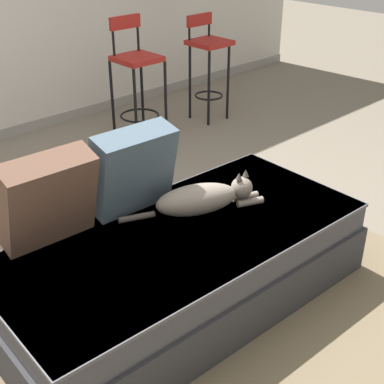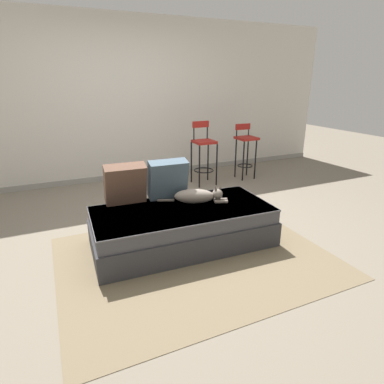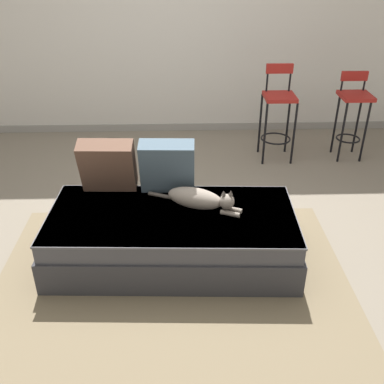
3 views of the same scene
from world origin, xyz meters
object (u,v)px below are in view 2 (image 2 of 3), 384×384
object	(u,v)px
throw_pillow_middle	(168,179)
bar_stool_near_window	(204,150)
throw_pillow_corner	(125,184)
couch	(183,226)
bar_stool_by_doorway	(246,145)
cat	(197,196)

from	to	relation	value
throw_pillow_middle	bar_stool_near_window	size ratio (longest dim) A/B	0.43
throw_pillow_corner	throw_pillow_middle	size ratio (longest dim) A/B	1.01
throw_pillow_corner	bar_stool_near_window	bearing A→B (deg)	41.71
couch	bar_stool_near_window	world-z (taller)	bar_stool_near_window
couch	bar_stool_by_doorway	world-z (taller)	bar_stool_by_doorway
cat	bar_stool_near_window	world-z (taller)	bar_stool_near_window
throw_pillow_middle	bar_stool_by_doorway	world-z (taller)	bar_stool_by_doorway
cat	bar_stool_by_doorway	size ratio (longest dim) A/B	0.76
couch	throw_pillow_corner	size ratio (longest dim) A/B	4.21
cat	bar_stool_by_doorway	bearing A→B (deg)	44.77
throw_pillow_middle	cat	bearing A→B (deg)	-47.56
couch	throw_pillow_middle	xyz separation A→B (m)	(-0.03, 0.33, 0.42)
cat	bar_stool_near_window	xyz separation A→B (m)	(0.91, 1.70, 0.08)
couch	bar_stool_near_window	distance (m)	2.12
couch	bar_stool_by_doorway	size ratio (longest dim) A/B	2.01
bar_stool_near_window	bar_stool_by_doorway	world-z (taller)	bar_stool_near_window
bar_stool_near_window	throw_pillow_middle	bearing A→B (deg)	-128.41
throw_pillow_corner	cat	size ratio (longest dim) A/B	0.63
couch	throw_pillow_middle	world-z (taller)	throw_pillow_middle
bar_stool_near_window	throw_pillow_corner	bearing A→B (deg)	-138.29
throw_pillow_corner	throw_pillow_middle	world-z (taller)	throw_pillow_corner
cat	bar_stool_near_window	size ratio (longest dim) A/B	0.69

